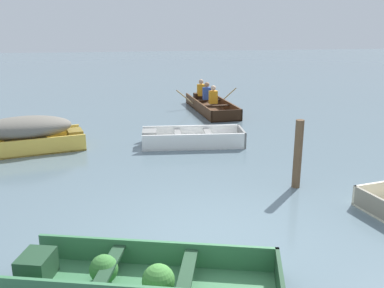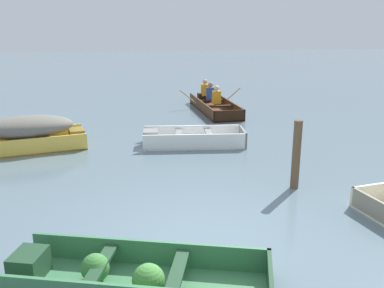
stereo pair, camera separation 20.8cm
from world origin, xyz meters
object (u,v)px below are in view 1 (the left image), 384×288
(rowboat_dark_varnish_with_crew, at_px, (210,104))
(mooring_post, at_px, (298,154))
(skiff_white_far_moored, at_px, (188,139))
(dinghy_green_foreground, at_px, (136,278))
(skiff_yellow_mid_moored, at_px, (26,131))

(rowboat_dark_varnish_with_crew, bearing_deg, mooring_post, -88.98)
(skiff_white_far_moored, distance_m, rowboat_dark_varnish_with_crew, 4.60)
(dinghy_green_foreground, xyz_separation_m, skiff_yellow_mid_moored, (-2.40, 6.13, 0.34))
(dinghy_green_foreground, relative_size, skiff_yellow_mid_moored, 1.13)
(skiff_white_far_moored, bearing_deg, mooring_post, -63.42)
(dinghy_green_foreground, distance_m, skiff_white_far_moored, 6.15)
(dinghy_green_foreground, xyz_separation_m, mooring_post, (3.14, 2.77, 0.51))
(skiff_yellow_mid_moored, distance_m, skiff_white_far_moored, 3.96)
(skiff_white_far_moored, height_order, mooring_post, mooring_post)
(skiff_white_far_moored, relative_size, mooring_post, 2.00)
(dinghy_green_foreground, bearing_deg, rowboat_dark_varnish_with_crew, 73.75)
(skiff_yellow_mid_moored, distance_m, mooring_post, 6.48)
(rowboat_dark_varnish_with_crew, bearing_deg, skiff_white_far_moored, -108.54)
(skiff_yellow_mid_moored, relative_size, skiff_white_far_moored, 1.10)
(skiff_yellow_mid_moored, xyz_separation_m, mooring_post, (5.54, -3.36, 0.17))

